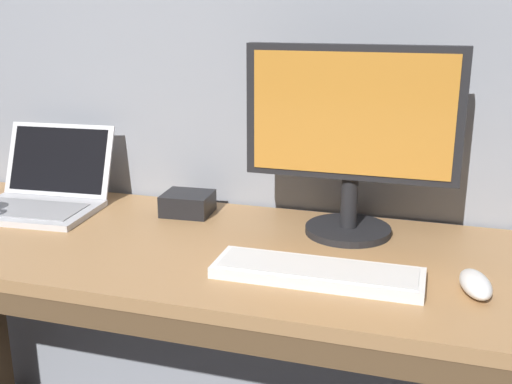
# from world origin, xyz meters

# --- Properties ---
(desk) EXTENTS (1.80, 0.63, 0.78)m
(desk) POSITION_xyz_m (0.00, -0.01, 0.58)
(desk) COLOR #A87A4C
(desk) RESTS_ON ground
(laptop_silver) EXTENTS (0.35, 0.34, 0.22)m
(laptop_silver) POSITION_xyz_m (-0.54, 0.11, 0.82)
(laptop_silver) COLOR silver
(laptop_silver) RESTS_ON desk
(external_monitor) EXTENTS (0.51, 0.21, 0.46)m
(external_monitor) POSITION_xyz_m (0.31, 0.15, 1.04)
(external_monitor) COLOR black
(external_monitor) RESTS_ON desk
(wired_keyboard) EXTENTS (0.44, 0.14, 0.03)m
(wired_keyboard) POSITION_xyz_m (0.30, -0.12, 0.79)
(wired_keyboard) COLOR white
(wired_keyboard) RESTS_ON desk
(computer_mouse) EXTENTS (0.08, 0.13, 0.04)m
(computer_mouse) POSITION_xyz_m (0.61, -0.10, 0.80)
(computer_mouse) COLOR white
(computer_mouse) RESTS_ON desk
(external_drive_box) EXTENTS (0.14, 0.12, 0.06)m
(external_drive_box) POSITION_xyz_m (-0.13, 0.20, 0.81)
(external_drive_box) COLOR black
(external_drive_box) RESTS_ON desk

